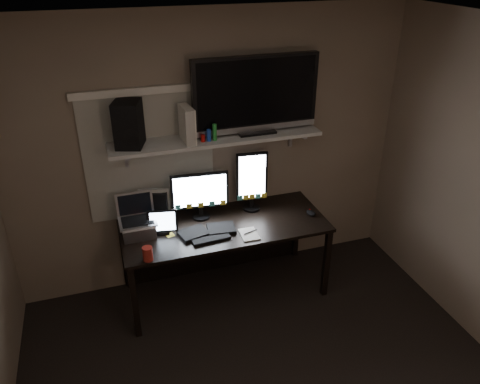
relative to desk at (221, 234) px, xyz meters
name	(u,v)px	position (x,y,z in m)	size (l,w,h in m)	color
ceiling	(307,47)	(0.00, -1.55, 1.95)	(3.60, 3.60, 0.00)	silver
back_wall	(212,154)	(0.00, 0.25, 0.70)	(3.60, 3.60, 0.00)	#6D5E4E
window_blinds	(150,157)	(-0.55, 0.24, 0.75)	(1.10, 0.02, 1.10)	#B0AD9E
desk	(221,234)	(0.00, 0.00, 0.00)	(1.80, 0.75, 0.73)	black
wall_shelf	(216,138)	(0.00, 0.08, 0.91)	(1.80, 0.35, 0.03)	beige
monitor_landscape	(200,195)	(-0.17, 0.06, 0.40)	(0.51, 0.05, 0.45)	black
monitor_portrait	(252,181)	(0.32, 0.07, 0.46)	(0.29, 0.05, 0.57)	black
keyboard	(207,231)	(-0.18, -0.20, 0.19)	(0.49, 0.19, 0.03)	black
mouse	(311,213)	(0.80, -0.20, 0.20)	(0.07, 0.11, 0.04)	black
notepad	(249,234)	(0.15, -0.35, 0.18)	(0.14, 0.20, 0.01)	beige
tablet	(162,222)	(-0.54, -0.10, 0.29)	(0.25, 0.11, 0.22)	black
file_sorter	(155,205)	(-0.56, 0.15, 0.32)	(0.23, 0.11, 0.30)	black
laptop	(137,218)	(-0.74, -0.07, 0.35)	(0.31, 0.25, 0.35)	#ACACB0
cup	(148,254)	(-0.71, -0.44, 0.23)	(0.08, 0.08, 0.11)	maroon
sticky_notes	(182,239)	(-0.41, -0.25, 0.18)	(0.29, 0.21, 0.00)	#FBEB44
tv	(256,95)	(0.35, 0.08, 1.25)	(1.09, 0.20, 0.65)	black
game_console	(187,124)	(-0.25, 0.05, 1.07)	(0.08, 0.24, 0.29)	silver
speaker	(129,124)	(-0.71, 0.09, 1.11)	(0.20, 0.24, 0.37)	black
bottles	(209,133)	(-0.08, 0.00, 1.00)	(0.22, 0.05, 0.14)	#A50F0C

